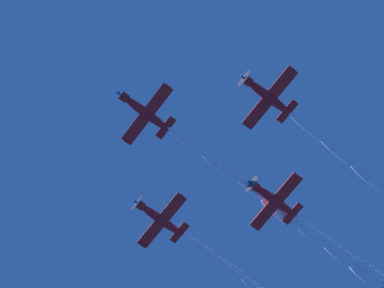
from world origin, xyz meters
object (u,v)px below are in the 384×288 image
Objects in this scene: airplane_slot_tail at (273,199)px; airplane_right_wingman at (159,218)px; airplane_lead at (144,112)px; airplane_left_wingman at (266,95)px.

airplane_right_wingman is at bearing -142.85° from airplane_slot_tail.
airplane_right_wingman is (-10.22, 11.35, -0.34)m from airplane_lead.
airplane_slot_tail is at bearing 37.15° from airplane_right_wingman.
airplane_left_wingman is (12.35, 10.43, -0.61)m from airplane_lead.
airplane_right_wingman reaches higher than airplane_left_wingman.
airplane_lead is 1.00× the size of airplane_slot_tail.
airplane_left_wingman is 1.00× the size of airplane_right_wingman.
airplane_left_wingman is 22.59m from airplane_right_wingman.
airplane_left_wingman is at bearing 40.19° from airplane_lead.
airplane_left_wingman reaches higher than airplane_slot_tail.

